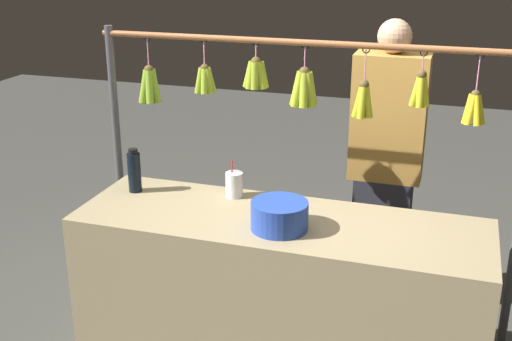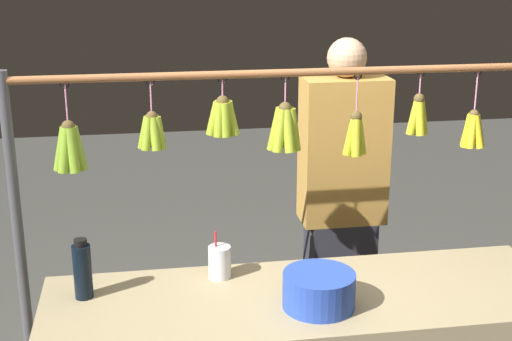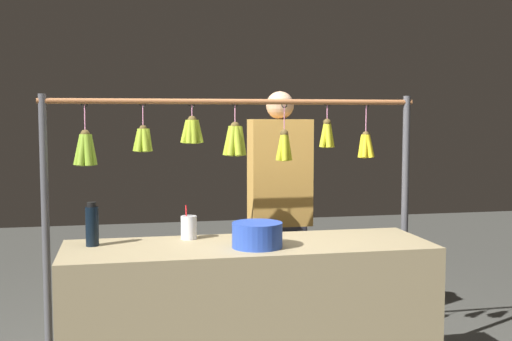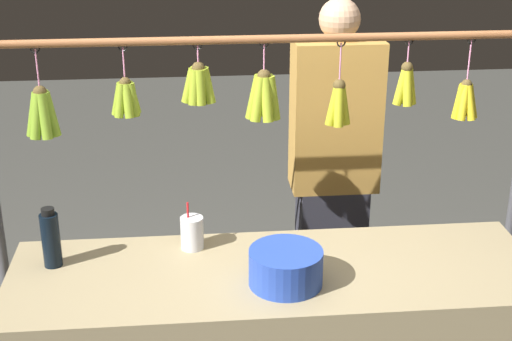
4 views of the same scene
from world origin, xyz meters
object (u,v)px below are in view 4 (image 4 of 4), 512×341
object	(u,v)px
vendor_person	(333,180)
blue_bucket	(286,267)
drink_cup	(192,233)
water_bottle	(51,239)

from	to	relation	value
vendor_person	blue_bucket	bearing A→B (deg)	69.74
blue_bucket	drink_cup	world-z (taller)	drink_cup
water_bottle	vendor_person	xyz separation A→B (m)	(-1.20, -0.76, -0.13)
water_bottle	drink_cup	distance (m)	0.53
blue_bucket	vendor_person	world-z (taller)	vendor_person
blue_bucket	drink_cup	xyz separation A→B (m)	(0.32, -0.30, -0.00)
vendor_person	drink_cup	bearing A→B (deg)	44.37
blue_bucket	drink_cup	distance (m)	0.44
water_bottle	drink_cup	xyz separation A→B (m)	(-0.52, -0.09, -0.04)
drink_cup	blue_bucket	bearing A→B (deg)	137.17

